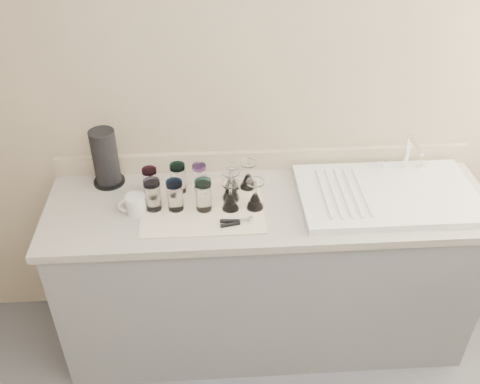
{
  "coord_description": "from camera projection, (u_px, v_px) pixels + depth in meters",
  "views": [
    {
      "loc": [
        -0.26,
        -0.75,
        2.39
      ],
      "look_at": [
        -0.14,
        1.15,
        1.0
      ],
      "focal_mm": 40.0,
      "sensor_mm": 36.0,
      "label": 1
    }
  ],
  "objects": [
    {
      "name": "tumbler_cyan",
      "position": [
        178.0,
        178.0,
        2.48
      ],
      "size": [
        0.07,
        0.07,
        0.15
      ],
      "color": "white",
      "rests_on": "dish_towel"
    },
    {
      "name": "tumbler_lavender",
      "position": [
        204.0,
        195.0,
        2.37
      ],
      "size": [
        0.08,
        0.08,
        0.15
      ],
      "color": "white",
      "rests_on": "dish_towel"
    },
    {
      "name": "counter_unit",
      "position": [
        267.0,
        272.0,
        2.73
      ],
      "size": [
        2.06,
        0.62,
        0.9
      ],
      "color": "slate",
      "rests_on": "ground"
    },
    {
      "name": "sink_unit",
      "position": [
        388.0,
        194.0,
        2.49
      ],
      "size": [
        0.82,
        0.5,
        0.22
      ],
      "color": "white",
      "rests_on": "counter_unit"
    },
    {
      "name": "goblet_front_right",
      "position": [
        255.0,
        199.0,
        2.39
      ],
      "size": [
        0.08,
        0.08,
        0.14
      ],
      "color": "white",
      "rests_on": "dish_towel"
    },
    {
      "name": "tumbler_teal",
      "position": [
        150.0,
        181.0,
        2.47
      ],
      "size": [
        0.07,
        0.07,
        0.14
      ],
      "color": "white",
      "rests_on": "dish_towel"
    },
    {
      "name": "goblet_extra",
      "position": [
        231.0,
        189.0,
        2.45
      ],
      "size": [
        0.08,
        0.08,
        0.15
      ],
      "color": "white",
      "rests_on": "dish_towel"
    },
    {
      "name": "tumbler_blue",
      "position": [
        175.0,
        195.0,
        2.37
      ],
      "size": [
        0.07,
        0.07,
        0.15
      ],
      "color": "white",
      "rests_on": "dish_towel"
    },
    {
      "name": "can_opener",
      "position": [
        236.0,
        222.0,
        2.32
      ],
      "size": [
        0.14,
        0.05,
        0.02
      ],
      "color": "silver",
      "rests_on": "dish_towel"
    },
    {
      "name": "tumbler_magenta",
      "position": [
        153.0,
        195.0,
        2.37
      ],
      "size": [
        0.08,
        0.08,
        0.15
      ],
      "color": "white",
      "rests_on": "dish_towel"
    },
    {
      "name": "paper_towel_roll",
      "position": [
        105.0,
        158.0,
        2.51
      ],
      "size": [
        0.15,
        0.15,
        0.28
      ],
      "color": "black",
      "rests_on": "counter_unit"
    },
    {
      "name": "goblet_back_left",
      "position": [
        232.0,
        181.0,
        2.52
      ],
      "size": [
        0.07,
        0.07,
        0.13
      ],
      "color": "white",
      "rests_on": "dish_towel"
    },
    {
      "name": "goblet_back_right",
      "position": [
        248.0,
        179.0,
        2.52
      ],
      "size": [
        0.08,
        0.08,
        0.14
      ],
      "color": "white",
      "rests_on": "dish_towel"
    },
    {
      "name": "dish_towel",
      "position": [
        203.0,
        206.0,
        2.43
      ],
      "size": [
        0.55,
        0.42,
        0.01
      ],
      "primitive_type": "cube",
      "color": "white",
      "rests_on": "counter_unit"
    },
    {
      "name": "room_envelope",
      "position": [
        343.0,
        298.0,
        1.11
      ],
      "size": [
        3.54,
        3.5,
        2.52
      ],
      "color": "#57585D",
      "rests_on": "ground"
    },
    {
      "name": "tumbler_purple",
      "position": [
        200.0,
        177.0,
        2.5
      ],
      "size": [
        0.06,
        0.06,
        0.13
      ],
      "color": "white",
      "rests_on": "dish_towel"
    },
    {
      "name": "white_mug",
      "position": [
        135.0,
        205.0,
        2.37
      ],
      "size": [
        0.13,
        0.1,
        0.09
      ],
      "color": "silver",
      "rests_on": "counter_unit"
    },
    {
      "name": "goblet_front_left",
      "position": [
        231.0,
        200.0,
        2.39
      ],
      "size": [
        0.08,
        0.08,
        0.14
      ],
      "color": "white",
      "rests_on": "dish_towel"
    }
  ]
}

